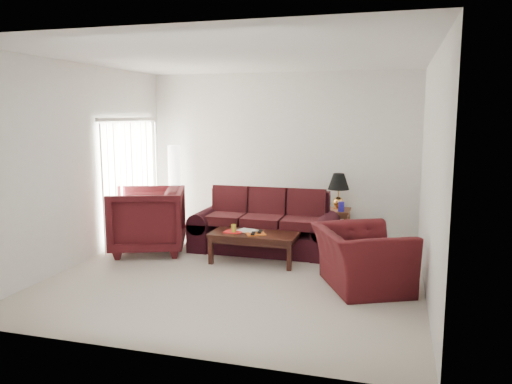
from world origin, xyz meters
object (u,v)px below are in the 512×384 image
sofa (264,222)px  armchair_left (147,220)px  coffee_table (254,247)px  floor_lamp (175,189)px  end_table (334,226)px  armchair_right (362,258)px

sofa → armchair_left: (-1.83, -0.56, 0.05)m
sofa → coffee_table: 0.70m
floor_lamp → sofa: bearing=-22.8°
sofa → armchair_left: armchair_left is taller
floor_lamp → end_table: bearing=1.1°
coffee_table → armchair_right: bearing=-35.0°
armchair_right → sofa: bearing=25.3°
sofa → floor_lamp: bearing=153.3°
end_table → floor_lamp: size_ratio=0.35×
sofa → armchair_left: 1.92m
sofa → floor_lamp: (-1.98, 0.83, 0.36)m
sofa → end_table: sofa is taller
end_table → sofa: bearing=-139.5°
end_table → armchair_left: armchair_left is taller
armchair_left → coffee_table: size_ratio=0.89×
floor_lamp → armchair_right: bearing=-31.1°
armchair_right → end_table: bearing=-9.7°
sofa → coffee_table: bearing=-92.4°
armchair_left → armchair_right: (3.51, -0.81, -0.14)m
end_table → armchair_left: size_ratio=0.51×
armchair_left → armchair_right: bearing=56.5°
sofa → floor_lamp: floor_lamp is taller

